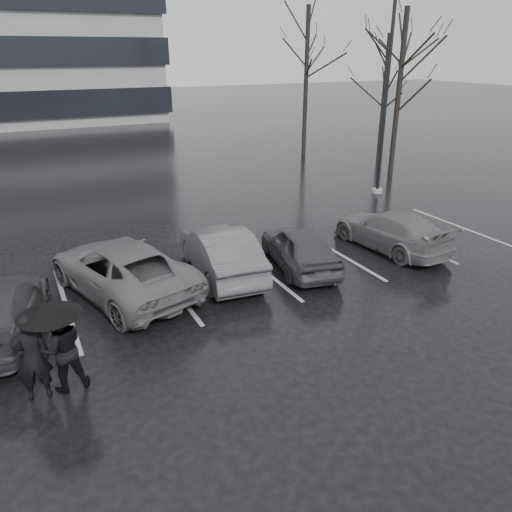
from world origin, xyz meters
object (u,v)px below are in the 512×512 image
Objects in this scene: pedestrian_right at (62,348)px; tree_east at (398,96)px; car_west_a at (221,252)px; car_east at (391,230)px; lamp_post at (385,104)px; car_west_b at (122,268)px; car_main at (300,247)px; tree_north at (306,84)px; pedestrian_left at (32,357)px; tree_ne at (384,98)px.

tree_east is (17.39, 11.00, 3.11)m from pedestrian_right.
tree_east is at bearing -144.42° from car_west_a.
car_east is 0.50× the size of lamp_post.
pedestrian_right is (-1.93, -3.67, 0.18)m from car_west_b.
car_main reaches higher than car_east.
car_main is at bearing -121.89° from tree_north.
car_west_a is 2.44× the size of pedestrian_left.
pedestrian_right is (0.52, 0.06, 0.00)m from pedestrian_left.
lamp_post is (9.96, 5.15, 3.25)m from car_west_a.
car_main is 8.21m from pedestrian_left.
tree_north is (1.68, 9.25, 0.29)m from lamp_post.
tree_east reaches higher than car_east.
lamp_post reaches higher than car_west_b.
tree_north reaches higher than tree_ne.
pedestrian_left is at bearing -133.11° from tree_north.
tree_north is at bearing -123.71° from car_west_a.
tree_ne reaches higher than pedestrian_left.
car_east is (3.50, 0.00, -0.01)m from car_main.
car_west_b is 2.89× the size of pedestrian_left.
pedestrian_left is at bearing 40.05° from car_west_a.
car_main is 2.13× the size of pedestrian_right.
tree_north is (5.82, 14.97, 3.62)m from car_east.
car_west_b is 0.64× the size of tree_east.
car_east is at bearing -127.89° from tree_ne.
tree_east is (17.91, 11.07, 3.12)m from pedestrian_left.
car_west_a is 0.99× the size of car_east.
lamp_post is at bearing -153.69° from pedestrian_right.
pedestrian_right is 0.21× the size of tree_north.
pedestrian_right is at bearing -147.68° from tree_east.
tree_east is at bearing -143.63° from pedestrian_left.
tree_north is (16.91, 18.07, 3.37)m from pedestrian_left.
tree_north is at bearing -128.45° from pedestrian_left.
tree_north is at bearing -111.51° from car_main.
lamp_post is (14.71, 8.75, 3.07)m from pedestrian_right.
pedestrian_left is at bearing -148.29° from tree_east.
car_west_b is 17.42m from tree_east.
car_east is 11.02m from tree_east.
pedestrian_right reaches higher than car_east.
car_west_a is 0.51× the size of tree_north.
car_west_a is (-2.32, 0.57, 0.07)m from car_main.
tree_ne is (5.18, 6.25, -0.46)m from lamp_post.
car_main is 17.77m from tree_ne.
tree_east is (10.31, 7.97, 3.36)m from car_main.
tree_east reaches higher than car_main.
lamp_post is (7.64, 5.72, 3.31)m from car_main.
car_west_b is 4.47m from pedestrian_left.
pedestrian_right is 0.22× the size of tree_east.
tree_east is (6.82, 7.97, 3.37)m from car_east.
car_main is 5.18m from car_west_b.
tree_east is at bearing -152.12° from pedestrian_right.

